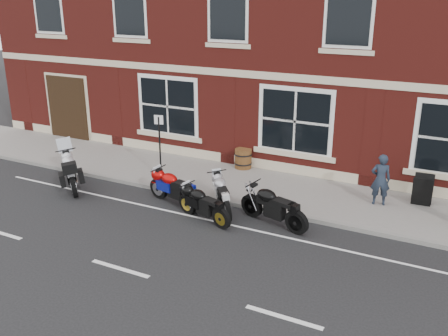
# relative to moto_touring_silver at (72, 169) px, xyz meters

# --- Properties ---
(ground) EXTENTS (80.00, 80.00, 0.00)m
(ground) POSITION_rel_moto_touring_silver_xyz_m (4.55, -0.39, -0.61)
(ground) COLOR black
(ground) RESTS_ON ground
(sidewalk) EXTENTS (30.00, 3.00, 0.12)m
(sidewalk) POSITION_rel_moto_touring_silver_xyz_m (4.55, 2.61, -0.55)
(sidewalk) COLOR slate
(sidewalk) RESTS_ON ground
(kerb) EXTENTS (30.00, 0.16, 0.12)m
(kerb) POSITION_rel_moto_touring_silver_xyz_m (4.55, 1.03, -0.55)
(kerb) COLOR slate
(kerb) RESTS_ON ground
(moto_touring_silver) EXTENTS (1.77, 1.65, 1.50)m
(moto_touring_silver) POSITION_rel_moto_touring_silver_xyz_m (0.00, 0.00, 0.00)
(moto_touring_silver) COLOR black
(moto_touring_silver) RESTS_ON ground
(moto_sport_red) EXTENTS (2.11, 0.62, 0.96)m
(moto_sport_red) POSITION_rel_moto_touring_silver_xyz_m (3.71, 0.35, -0.06)
(moto_sport_red) COLOR black
(moto_sport_red) RESTS_ON ground
(moto_sport_black) EXTENTS (1.92, 0.72, 0.89)m
(moto_sport_black) POSITION_rel_moto_touring_silver_xyz_m (5.00, -0.24, -0.10)
(moto_sport_black) COLOR black
(moto_sport_black) RESTS_ON ground
(moto_sport_silver) EXTENTS (1.35, 1.71, 0.93)m
(moto_sport_silver) POSITION_rel_moto_touring_silver_xyz_m (5.17, 0.65, -0.08)
(moto_sport_silver) COLOR black
(moto_sport_silver) RESTS_ON ground
(moto_naked_black) EXTENTS (2.17, 0.78, 1.00)m
(moto_naked_black) POSITION_rel_moto_touring_silver_xyz_m (6.80, 0.39, -0.03)
(moto_naked_black) COLOR black
(moto_naked_black) RESTS_ON ground
(pedestrian_left) EXTENTS (0.64, 0.51, 1.54)m
(pedestrian_left) POSITION_rel_moto_touring_silver_xyz_m (9.16, 2.82, 0.28)
(pedestrian_left) COLOR #1C2533
(pedestrian_left) RESTS_ON sidewalk
(a_board_sign) EXTENTS (0.56, 0.39, 0.91)m
(a_board_sign) POSITION_rel_moto_touring_silver_xyz_m (10.29, 3.35, -0.04)
(a_board_sign) COLOR black
(a_board_sign) RESTS_ON sidewalk
(barrel_planter) EXTENTS (0.62, 0.62, 0.69)m
(barrel_planter) POSITION_rel_moto_touring_silver_xyz_m (4.27, 3.91, -0.15)
(barrel_planter) COLOR #4B3114
(barrel_planter) RESTS_ON sidewalk
(parking_sign) EXTENTS (0.30, 0.10, 2.13)m
(parking_sign) POSITION_rel_moto_touring_silver_xyz_m (2.21, 1.81, 0.74)
(parking_sign) COLOR black
(parking_sign) RESTS_ON sidewalk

